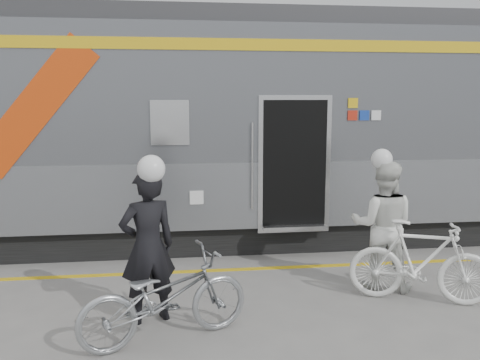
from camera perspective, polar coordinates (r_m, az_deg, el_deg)
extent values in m
plane|color=slate|center=(6.08, 5.45, -16.53)|extent=(90.00, 90.00, 0.00)
cube|color=black|center=(9.83, -8.70, -4.91)|extent=(24.00, 2.70, 0.50)
cube|color=#9EA0A5|center=(9.67, -8.82, -0.31)|extent=(24.00, 3.00, 1.10)
cube|color=slate|center=(9.54, -9.06, 9.51)|extent=(24.00, 3.00, 2.20)
cube|color=#38383A|center=(9.63, -9.26, 16.97)|extent=(24.00, 2.64, 0.30)
cube|color=gold|center=(8.07, -9.55, 14.90)|extent=(24.00, 0.02, 0.18)
cube|color=#CC3D0C|center=(8.29, -22.01, 7.63)|extent=(1.96, 0.01, 2.19)
cube|color=black|center=(8.03, -7.88, 6.40)|extent=(0.55, 0.02, 0.65)
cube|color=black|center=(8.52, 5.82, 1.87)|extent=(1.05, 0.45, 2.10)
cube|color=silver|center=(8.32, 6.15, 1.68)|extent=(1.20, 0.02, 2.25)
cylinder|color=silver|center=(8.17, 1.39, 1.59)|extent=(0.04, 0.04, 1.40)
cube|color=silver|center=(8.48, 6.09, -5.27)|extent=(1.05, 0.25, 0.06)
cube|color=gold|center=(8.51, 12.57, 8.44)|extent=(0.16, 0.01, 0.16)
cube|color=#B22514|center=(8.52, 12.53, 7.10)|extent=(0.16, 0.01, 0.16)
cube|color=#183A9C|center=(8.59, 13.79, 7.07)|extent=(0.16, 0.01, 0.16)
cube|color=silver|center=(8.66, 15.04, 7.03)|extent=(0.16, 0.01, 0.16)
cube|color=silver|center=(8.18, -4.89, -1.98)|extent=(0.22, 0.01, 0.22)
cube|color=gold|center=(8.03, 2.06, -9.91)|extent=(24.00, 0.12, 0.01)
imported|color=black|center=(6.09, -10.32, -7.37)|extent=(0.78, 0.64, 1.83)
imported|color=#999DA0|center=(5.69, -8.44, -12.88)|extent=(2.03, 1.28, 1.01)
imported|color=white|center=(7.29, 15.73, -4.92)|extent=(1.06, 0.95, 1.79)
imported|color=white|center=(7.03, 19.63, -8.63)|extent=(1.87, 1.14, 1.09)
sphere|color=white|center=(5.87, -10.62, 2.69)|extent=(0.32, 0.32, 0.32)
sphere|color=white|center=(7.12, 16.09, 3.23)|extent=(0.29, 0.29, 0.29)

